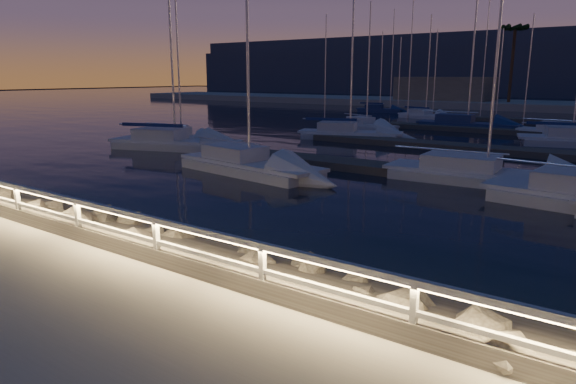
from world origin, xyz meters
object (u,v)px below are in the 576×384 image
(sailboat_h, at_px, (481,173))
(sailboat_m, at_px, (379,109))
(sailboat_a, at_px, (180,137))
(sailboat_b, at_px, (246,163))
(guard_rail, at_px, (125,222))
(sailboat_n, at_px, (424,115))
(sailboat_f, at_px, (172,142))
(sailboat_k, at_px, (569,132))
(sailboat_e, at_px, (347,133))
(sailboat_i, at_px, (365,125))
(sailboat_j, at_px, (465,124))

(sailboat_h, height_order, sailboat_m, sailboat_h)
(sailboat_m, bearing_deg, sailboat_h, -68.94)
(sailboat_a, bearing_deg, sailboat_b, -34.60)
(guard_rail, height_order, sailboat_h, sailboat_h)
(sailboat_m, height_order, sailboat_n, sailboat_n)
(sailboat_a, distance_m, sailboat_b, 12.67)
(sailboat_b, xyz_separation_m, sailboat_f, (-9.44, 3.68, 0.01))
(sailboat_b, height_order, sailboat_k, sailboat_b)
(sailboat_m, bearing_deg, sailboat_e, -79.14)
(sailboat_e, bearing_deg, sailboat_f, -139.35)
(sailboat_a, xyz_separation_m, sailboat_h, (21.33, -1.65, 0.01))
(sailboat_a, xyz_separation_m, sailboat_k, (22.04, 20.03, -0.00))
(guard_rail, height_order, sailboat_a, sailboat_a)
(guard_rail, relative_size, sailboat_e, 3.35)
(sailboat_i, xyz_separation_m, sailboat_k, (15.75, 3.68, 0.01))
(sailboat_e, height_order, sailboat_j, sailboat_j)
(sailboat_j, distance_m, sailboat_n, 11.87)
(sailboat_f, distance_m, sailboat_j, 26.58)
(sailboat_b, xyz_separation_m, sailboat_m, (-13.60, 42.94, -0.07))
(sailboat_k, bearing_deg, sailboat_e, -133.42)
(sailboat_a, height_order, sailboat_f, sailboat_f)
(guard_rail, distance_m, sailboat_h, 16.74)
(sailboat_a, xyz_separation_m, sailboat_i, (6.29, 16.35, -0.01))
(sailboat_b, distance_m, sailboat_f, 10.13)
(sailboat_i, xyz_separation_m, sailboat_n, (-0.13, 14.57, -0.01))
(guard_rail, bearing_deg, sailboat_h, 77.42)
(sailboat_f, relative_size, sailboat_i, 1.36)
(sailboat_e, height_order, sailboat_k, sailboat_k)
(guard_rail, relative_size, sailboat_f, 2.97)
(sailboat_f, height_order, sailboat_h, sailboat_h)
(sailboat_b, height_order, sailboat_j, sailboat_j)
(sailboat_b, xyz_separation_m, sailboat_h, (10.13, 4.28, -0.03))
(sailboat_b, bearing_deg, guard_rail, -53.53)
(sailboat_a, distance_m, sailboat_f, 2.86)
(sailboat_j, bearing_deg, guard_rail, -88.14)
(sailboat_e, height_order, sailboat_m, sailboat_e)
(sailboat_i, relative_size, sailboat_j, 0.74)
(sailboat_e, xyz_separation_m, sailboat_j, (5.00, 12.49, 0.01))
(sailboat_h, height_order, sailboat_j, sailboat_h)
(sailboat_b, bearing_deg, sailboat_e, 108.28)
(sailboat_a, distance_m, sailboat_h, 21.40)
(sailboat_a, bearing_deg, sailboat_i, 62.27)
(sailboat_e, distance_m, sailboat_f, 13.20)
(sailboat_h, bearing_deg, sailboat_i, 126.69)
(sailboat_e, relative_size, sailboat_j, 0.89)
(sailboat_h, xyz_separation_m, sailboat_i, (-15.04, 18.00, -0.03))
(sailboat_b, bearing_deg, sailboat_m, 115.69)
(guard_rail, bearing_deg, sailboat_e, 108.75)
(guard_rail, distance_m, sailboat_a, 25.23)
(sailboat_a, bearing_deg, sailboat_k, 35.58)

